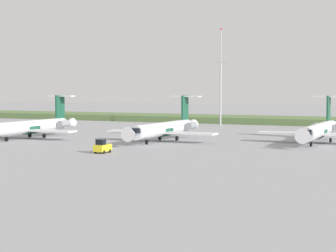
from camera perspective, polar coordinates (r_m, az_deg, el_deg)
name	(u,v)px	position (r m, az deg, el deg)	size (l,w,h in m)	color
ground_plane	(200,135)	(134.01, 3.11, -0.84)	(500.00, 500.00, 0.00)	#939399
grass_berm	(260,120)	(180.92, 8.87, 0.59)	(320.00, 20.00, 1.88)	#597542
regional_jet_nearest	(31,126)	(127.39, -13.09, -0.03)	(22.81, 31.00, 9.00)	white
regional_jet_second	(165,128)	(117.65, -0.33, -0.23)	(22.81, 31.00, 9.00)	white
regional_jet_third	(319,130)	(117.36, 14.44, -0.36)	(22.81, 31.00, 9.00)	white
antenna_mast	(221,86)	(162.93, 5.13, 3.87)	(4.40, 0.50, 26.98)	#B2B2B7
baggage_tug	(102,147)	(96.43, -6.39, -2.03)	(1.72, 3.20, 2.30)	yellow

